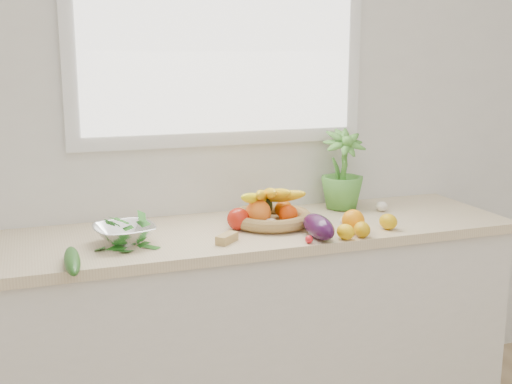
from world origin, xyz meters
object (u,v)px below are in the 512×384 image
object	(u,v)px
apple	(238,219)
fruit_basket	(270,213)
cucumber	(72,261)
colander_with_spinach	(124,229)
potted_herb	(343,169)
eggplant	(318,227)

from	to	relation	value
apple	fruit_basket	size ratio (longest dim) A/B	0.23
cucumber	fruit_basket	size ratio (longest dim) A/B	0.72
cucumber	fruit_basket	bearing A→B (deg)	20.28
apple	colander_with_spinach	distance (m)	0.46
potted_herb	apple	bearing A→B (deg)	-161.57
eggplant	potted_herb	xyz separation A→B (m)	(0.30, 0.40, 0.14)
potted_herb	fruit_basket	world-z (taller)	potted_herb
apple	eggplant	xyz separation A→B (m)	(0.25, -0.21, 0.00)
potted_herb	colander_with_spinach	bearing A→B (deg)	-166.96
cucumber	colander_with_spinach	world-z (taller)	colander_with_spinach
potted_herb	fruit_basket	xyz separation A→B (m)	(-0.40, -0.15, -0.13)
cucumber	colander_with_spinach	xyz separation A→B (m)	(0.20, 0.22, 0.03)
fruit_basket	colander_with_spinach	xyz separation A→B (m)	(-0.60, -0.08, 0.01)
eggplant	cucumber	world-z (taller)	eggplant
potted_herb	fruit_basket	size ratio (longest dim) A/B	0.91
fruit_basket	eggplant	bearing A→B (deg)	-66.95
eggplant	fruit_basket	world-z (taller)	fruit_basket
eggplant	potted_herb	bearing A→B (deg)	52.97
fruit_basket	colander_with_spinach	bearing A→B (deg)	-172.32
fruit_basket	potted_herb	bearing A→B (deg)	20.59
eggplant	fruit_basket	xyz separation A→B (m)	(-0.10, 0.25, 0.01)
apple	fruit_basket	distance (m)	0.15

